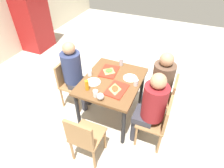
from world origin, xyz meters
TOP-DOWN VIEW (x-y plane):
  - ground_plane at (0.00, 0.00)m, footprint 10.00×10.00m
  - main_table at (0.00, 0.00)m, footprint 1.05×0.87m
  - chair_near_left at (-0.26, -0.82)m, footprint 0.40×0.40m
  - chair_near_right at (0.26, -0.82)m, footprint 0.40×0.40m
  - chair_far_side at (0.00, 0.82)m, footprint 0.40×0.40m
  - chair_left_end at (-0.91, 0.00)m, footprint 0.40×0.40m
  - person_in_red at (-0.26, -0.68)m, footprint 0.32×0.42m
  - person_in_brown_jacket at (0.26, -0.68)m, footprint 0.32×0.42m
  - person_far_side at (-0.00, 0.68)m, footprint 0.32×0.42m
  - tray_red_near at (-0.18, -0.15)m, footprint 0.38×0.29m
  - tray_red_far at (0.18, 0.13)m, footprint 0.38×0.29m
  - paper_plate_center at (-0.16, 0.24)m, footprint 0.22×0.22m
  - paper_plate_near_edge at (0.16, -0.24)m, footprint 0.22×0.22m
  - pizza_slice_a at (-0.20, -0.13)m, footprint 0.23×0.20m
  - pizza_slice_b at (0.18, 0.13)m, footprint 0.18×0.17m
  - plastic_cup_a at (-0.03, 0.37)m, footprint 0.07×0.07m
  - plastic_cup_b at (0.03, -0.37)m, footprint 0.07×0.07m
  - plastic_cup_c at (-0.42, 0.07)m, footprint 0.07×0.07m
  - soda_can at (0.45, 0.02)m, footprint 0.07×0.07m
  - condiment_bottle at (-0.34, 0.24)m, footprint 0.06×0.06m
  - foil_bundle at (-0.45, -0.02)m, footprint 0.10×0.10m
  - drink_fridge at (1.51, 2.85)m, footprint 0.70×0.60m

SIDE VIEW (x-z plane):
  - ground_plane at x=0.00m, z-range -0.02..0.00m
  - chair_near_left at x=-0.26m, z-range 0.07..0.93m
  - chair_near_right at x=0.26m, z-range 0.07..0.93m
  - chair_far_side at x=0.00m, z-range 0.07..0.93m
  - chair_left_end at x=-0.91m, z-range 0.07..0.93m
  - main_table at x=0.00m, z-range 0.28..1.05m
  - person_in_red at x=-0.26m, z-range 0.12..1.38m
  - person_in_brown_jacket at x=0.26m, z-range 0.12..1.38m
  - person_far_side at x=0.00m, z-range 0.12..1.38m
  - paper_plate_center at x=-0.16m, z-range 0.77..0.78m
  - paper_plate_near_edge at x=0.16m, z-range 0.77..0.78m
  - tray_red_near at x=-0.18m, z-range 0.77..0.79m
  - tray_red_far at x=0.18m, z-range 0.77..0.79m
  - pizza_slice_a at x=-0.20m, z-range 0.79..0.81m
  - pizza_slice_b at x=0.18m, z-range 0.79..0.81m
  - plastic_cup_a at x=-0.03m, z-range 0.77..0.87m
  - plastic_cup_b at x=0.03m, z-range 0.77..0.87m
  - plastic_cup_c at x=-0.42m, z-range 0.77..0.87m
  - foil_bundle at x=-0.45m, z-range 0.77..0.87m
  - soda_can at x=0.45m, z-range 0.77..0.89m
  - condiment_bottle at x=-0.34m, z-range 0.77..0.93m
  - drink_fridge at x=1.51m, z-range 0.00..1.90m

